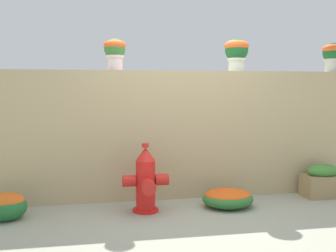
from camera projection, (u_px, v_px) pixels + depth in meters
ground_plane at (196, 218)px, 4.66m from camera, size 24.00×24.00×0.00m
stone_wall at (176, 134)px, 5.61m from camera, size 5.22×0.41×1.66m
potted_plant_1 at (115, 51)px, 5.35m from camera, size 0.28×0.28×0.41m
potted_plant_2 at (237, 51)px, 5.66m from camera, size 0.33×0.33×0.44m
potted_plant_3 at (333, 54)px, 5.98m from camera, size 0.30×0.30×0.42m
fire_hydrant at (146, 181)px, 4.89m from camera, size 0.54×0.44×0.80m
flower_bush_left at (5, 205)px, 4.61m from camera, size 0.47×0.42×0.31m
flower_bush_right at (228, 197)px, 5.11m from camera, size 0.62×0.56×0.23m
planter_box at (323, 181)px, 5.58m from camera, size 0.51×0.33×0.44m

